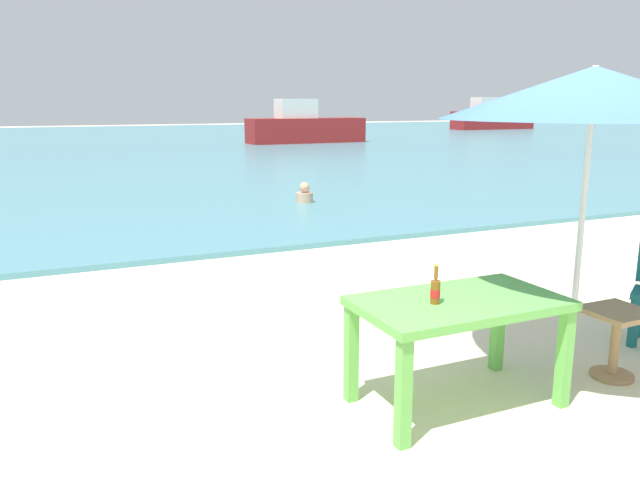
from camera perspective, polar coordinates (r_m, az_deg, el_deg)
ground_plane at (r=4.70m, az=18.35°, el=-14.18°), size 120.00×120.00×0.00m
sea_water at (r=33.22m, az=-19.50°, el=8.19°), size 120.00×50.00×0.08m
picnic_table_green at (r=4.38m, az=12.50°, el=-6.62°), size 1.40×0.80×0.76m
beer_bottle_amber at (r=4.18m, az=10.44°, el=-4.48°), size 0.07×0.07×0.26m
patio_umbrella at (r=4.80m, az=23.60°, el=12.15°), size 2.10×2.10×2.30m
side_table_wood at (r=5.27m, az=25.31°, el=-7.68°), size 0.44×0.44×0.54m
swimmer_person at (r=12.72m, az=-1.41°, el=4.16°), size 0.34×0.34×0.41m
boat_barge at (r=50.61m, az=15.33°, el=10.67°), size 6.60×1.80×2.40m
boat_tanker at (r=32.14m, az=-1.42°, el=10.23°), size 5.97×1.63×2.17m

